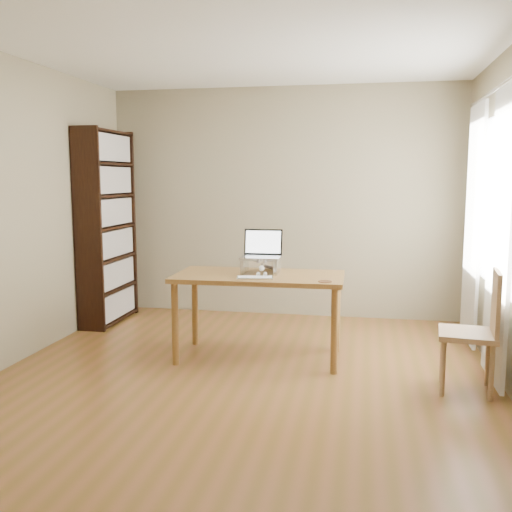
# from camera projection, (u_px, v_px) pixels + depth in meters

# --- Properties ---
(room) EXTENTS (4.04, 4.54, 2.64)m
(room) POSITION_uv_depth(u_px,v_px,m) (245.00, 215.00, 4.33)
(room) COLOR brown
(room) RESTS_ON ground
(bookshelf) EXTENTS (0.30, 0.90, 2.10)m
(bookshelf) POSITION_uv_depth(u_px,v_px,m) (107.00, 227.00, 6.21)
(bookshelf) COLOR black
(bookshelf) RESTS_ON ground
(curtains) EXTENTS (0.03, 1.90, 2.25)m
(curtains) POSITION_uv_depth(u_px,v_px,m) (485.00, 228.00, 4.76)
(curtains) COLOR white
(curtains) RESTS_ON ground
(desk) EXTENTS (1.48, 0.76, 0.75)m
(desk) POSITION_uv_depth(u_px,v_px,m) (259.00, 285.00, 4.97)
(desk) COLOR brown
(desk) RESTS_ON ground
(laptop_stand) EXTENTS (0.32, 0.25, 0.13)m
(laptop_stand) POSITION_uv_depth(u_px,v_px,m) (261.00, 264.00, 5.03)
(laptop_stand) COLOR silver
(laptop_stand) RESTS_ON desk
(laptop) EXTENTS (0.35, 0.29, 0.24)m
(laptop) POSITION_uv_depth(u_px,v_px,m) (262.00, 250.00, 5.07)
(laptop) COLOR silver
(laptop) RESTS_ON laptop_stand
(keyboard) EXTENTS (0.32, 0.18, 0.02)m
(keyboard) POSITION_uv_depth(u_px,v_px,m) (255.00, 278.00, 4.74)
(keyboard) COLOR silver
(keyboard) RESTS_ON desk
(coaster) EXTENTS (0.11, 0.11, 0.01)m
(coaster) POSITION_uv_depth(u_px,v_px,m) (325.00, 282.00, 4.61)
(coaster) COLOR brown
(coaster) RESTS_ON desk
(cat) EXTENTS (0.25, 0.49, 0.16)m
(cat) POSITION_uv_depth(u_px,v_px,m) (263.00, 265.00, 5.06)
(cat) COLOR #4A403A
(cat) RESTS_ON desk
(chair) EXTENTS (0.45, 0.45, 0.92)m
(chair) POSITION_uv_depth(u_px,v_px,m) (478.00, 327.00, 4.20)
(chair) COLOR #9F7156
(chair) RESTS_ON ground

